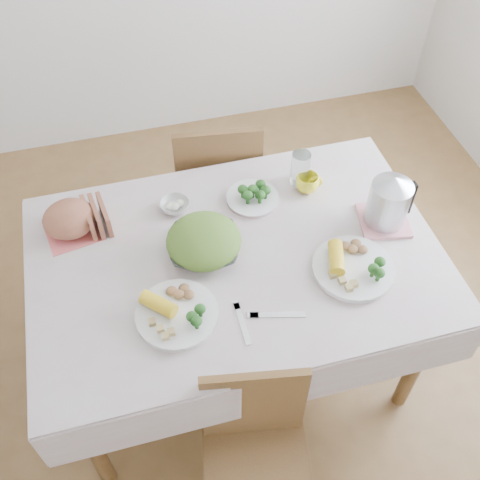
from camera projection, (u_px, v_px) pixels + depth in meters
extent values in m
plane|color=brown|center=(237.00, 357.00, 2.63)|extent=(3.60, 3.60, 0.00)
cube|color=brown|center=(237.00, 313.00, 2.35)|extent=(1.40, 0.90, 0.75)
cube|color=beige|center=(236.00, 256.00, 2.06)|extent=(1.50, 1.00, 0.01)
cube|color=brown|center=(258.00, 469.00, 1.85)|extent=(0.42, 0.42, 0.80)
cube|color=brown|center=(216.00, 178.00, 2.75)|extent=(0.45, 0.45, 0.89)
imported|color=white|center=(204.00, 247.00, 2.04)|extent=(0.30, 0.30, 0.06)
cylinder|color=white|center=(177.00, 315.00, 1.87)|extent=(0.37, 0.37, 0.02)
cylinder|color=white|center=(353.00, 269.00, 2.00)|extent=(0.41, 0.41, 0.02)
cylinder|color=beige|center=(253.00, 198.00, 2.23)|extent=(0.21, 0.21, 0.02)
cube|color=#EA6460|center=(73.00, 230.00, 2.13)|extent=(0.23, 0.23, 0.00)
ellipsoid|color=brown|center=(70.00, 220.00, 2.09)|extent=(0.25, 0.24, 0.12)
imported|color=white|center=(175.00, 206.00, 2.19)|extent=(0.15, 0.15, 0.04)
imported|color=yellow|center=(307.00, 183.00, 2.25)|extent=(0.12, 0.12, 0.07)
cylinder|color=white|center=(300.00, 170.00, 2.26)|extent=(0.09, 0.09, 0.15)
cube|color=pink|center=(383.00, 220.00, 2.16)|extent=(0.22, 0.22, 0.01)
cylinder|color=#B2B5BA|center=(389.00, 200.00, 2.07)|extent=(0.20, 0.20, 0.22)
cube|color=silver|center=(242.00, 323.00, 1.86)|extent=(0.02, 0.17, 0.00)
cube|color=silver|center=(278.00, 315.00, 1.88)|extent=(0.19, 0.07, 0.00)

